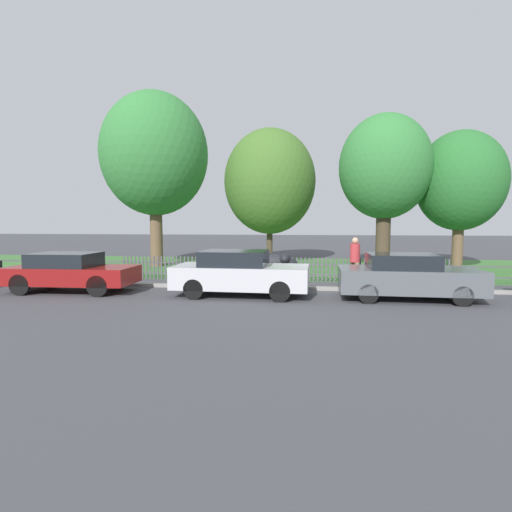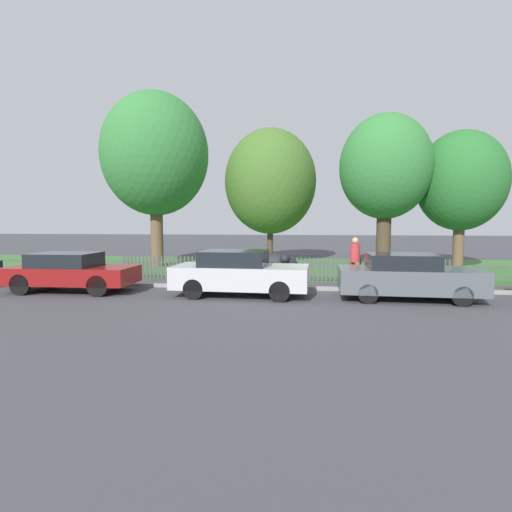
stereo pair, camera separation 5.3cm
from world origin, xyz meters
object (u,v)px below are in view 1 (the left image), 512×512
(parked_car_black_saloon, at_px, (70,271))
(covered_motorcycle, at_px, (274,265))
(tree_nearest_kerb, at_px, (155,155))
(pedestrian_near_fence, at_px, (355,258))
(tree_behind_motorcycle, at_px, (270,182))
(tree_mid_park, at_px, (385,168))
(tree_far_left, at_px, (460,181))
(parked_car_red_compact, at_px, (407,276))
(parked_car_navy_estate, at_px, (240,273))

(parked_car_black_saloon, relative_size, covered_motorcycle, 2.07)
(tree_nearest_kerb, distance_m, pedestrian_near_fence, 11.92)
(tree_behind_motorcycle, distance_m, tree_mid_park, 6.43)
(tree_nearest_kerb, height_order, tree_behind_motorcycle, tree_nearest_kerb)
(tree_mid_park, relative_size, pedestrian_near_fence, 4.17)
(tree_behind_motorcycle, height_order, pedestrian_near_fence, tree_behind_motorcycle)
(tree_nearest_kerb, xyz_separation_m, tree_mid_park, (11.44, -0.57, -0.93))
(tree_behind_motorcycle, xyz_separation_m, tree_far_left, (9.25, -2.49, -0.34))
(parked_car_red_compact, xyz_separation_m, tree_mid_park, (0.63, 7.25, 4.16))
(tree_nearest_kerb, bearing_deg, covered_motorcycle, -38.53)
(parked_car_black_saloon, bearing_deg, tree_nearest_kerb, 88.62)
(parked_car_red_compact, relative_size, tree_nearest_kerb, 0.46)
(tree_mid_park, bearing_deg, parked_car_navy_estate, -128.18)
(parked_car_navy_estate, distance_m, pedestrian_near_fence, 4.66)
(tree_far_left, height_order, pedestrian_near_fence, tree_far_left)
(parked_car_red_compact, height_order, tree_nearest_kerb, tree_nearest_kerb)
(parked_car_navy_estate, bearing_deg, tree_far_left, 41.55)
(tree_mid_park, xyz_separation_m, tree_far_left, (3.56, 0.50, -0.62))
(tree_far_left, relative_size, pedestrian_near_fence, 3.75)
(tree_nearest_kerb, bearing_deg, parked_car_black_saloon, -89.85)
(parked_car_black_saloon, distance_m, parked_car_red_compact, 10.79)
(tree_behind_motorcycle, bearing_deg, parked_car_black_saloon, -119.21)
(covered_motorcycle, xyz_separation_m, pedestrian_near_fence, (2.98, 0.03, 0.30))
(parked_car_red_compact, relative_size, covered_motorcycle, 2.03)
(parked_car_navy_estate, bearing_deg, covered_motorcycle, 72.93)
(tree_nearest_kerb, xyz_separation_m, pedestrian_near_fence, (9.58, -5.22, -4.79))
(tree_nearest_kerb, bearing_deg, parked_car_navy_estate, -53.82)
(parked_car_black_saloon, distance_m, pedestrian_near_fence, 9.92)
(tree_mid_park, bearing_deg, parked_car_red_compact, -95.00)
(parked_car_black_saloon, xyz_separation_m, parked_car_red_compact, (10.79, 0.02, 0.01))
(covered_motorcycle, bearing_deg, tree_nearest_kerb, 140.20)
(parked_car_navy_estate, bearing_deg, tree_mid_park, 53.42)
(parked_car_red_compact, relative_size, tree_mid_park, 0.56)
(parked_car_red_compact, bearing_deg, parked_car_black_saloon, -178.44)
(covered_motorcycle, height_order, tree_nearest_kerb, tree_nearest_kerb)
(parked_car_black_saloon, xyz_separation_m, tree_behind_motorcycle, (5.74, 10.26, 3.90))
(parked_car_black_saloon, height_order, pedestrian_near_fence, pedestrian_near_fence)
(tree_behind_motorcycle, height_order, tree_mid_park, tree_behind_motorcycle)
(parked_car_navy_estate, xyz_separation_m, pedestrian_near_fence, (3.85, 2.61, 0.27))
(tree_far_left, distance_m, pedestrian_near_fence, 8.15)
(tree_nearest_kerb, distance_m, tree_far_left, 15.08)
(covered_motorcycle, xyz_separation_m, tree_far_left, (8.40, 5.19, 3.55))
(parked_car_navy_estate, relative_size, pedestrian_near_fence, 2.40)
(parked_car_black_saloon, relative_size, parked_car_navy_estate, 0.99)
(parked_car_red_compact, distance_m, covered_motorcycle, 4.93)
(parked_car_navy_estate, xyz_separation_m, tree_behind_motorcycle, (0.03, 10.25, 3.85))
(parked_car_navy_estate, height_order, covered_motorcycle, parked_car_navy_estate)
(parked_car_navy_estate, xyz_separation_m, tree_far_left, (9.27, 7.77, 3.51))
(parked_car_red_compact, bearing_deg, tree_nearest_kerb, 145.56)
(pedestrian_near_fence, bearing_deg, parked_car_navy_estate, 87.95)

